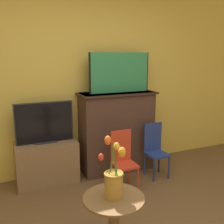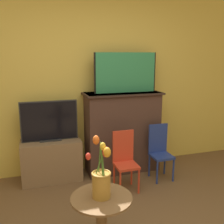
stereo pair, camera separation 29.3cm
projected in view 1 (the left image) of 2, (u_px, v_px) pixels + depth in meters
name	position (u px, v px, depth m)	size (l,w,h in m)	color
wall_back	(77.00, 78.00, 3.64)	(8.00, 0.06, 2.70)	#EAC651
fireplace_mantel	(117.00, 131.00, 3.78)	(1.09, 0.45, 1.15)	#4C3328
painting	(120.00, 73.00, 3.63)	(0.90, 0.03, 0.55)	black
tv_stand	(47.00, 162.00, 3.44)	(0.78, 0.40, 0.55)	olive
tv_monitor	(45.00, 123.00, 3.33)	(0.73, 0.12, 0.53)	#2D2D2D
chair_red	(123.00, 157.00, 3.27)	(0.27, 0.27, 0.74)	red
chair_blue	(155.00, 148.00, 3.62)	(0.27, 0.27, 0.74)	navy
side_table	(114.00, 218.00, 2.13)	(0.50, 0.50, 0.55)	brown
vase_tulips	(114.00, 179.00, 2.05)	(0.20, 0.24, 0.50)	#B78433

